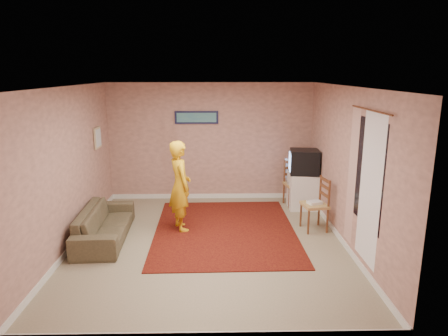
{
  "coord_description": "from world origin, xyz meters",
  "views": [
    {
      "loc": [
        0.13,
        -6.24,
        2.82
      ],
      "look_at": [
        0.26,
        0.6,
        1.17
      ],
      "focal_mm": 32.0,
      "sensor_mm": 36.0,
      "label": 1
    }
  ],
  "objects_px": {
    "person": "(180,186)",
    "sofa": "(105,224)",
    "chair_b": "(315,199)",
    "chair_a": "(295,179)",
    "crt_tv": "(304,162)",
    "tv_cabinet": "(303,191)"
  },
  "relations": [
    {
      "from": "person",
      "to": "sofa",
      "type": "bearing_deg",
      "value": 85.16
    },
    {
      "from": "tv_cabinet",
      "to": "person",
      "type": "bearing_deg",
      "value": -155.5
    },
    {
      "from": "tv_cabinet",
      "to": "person",
      "type": "distance_m",
      "value": 2.76
    },
    {
      "from": "tv_cabinet",
      "to": "sofa",
      "type": "height_order",
      "value": "tv_cabinet"
    },
    {
      "from": "chair_a",
      "to": "person",
      "type": "xyz_separation_m",
      "value": [
        -2.35,
        -1.3,
        0.23
      ]
    },
    {
      "from": "person",
      "to": "tv_cabinet",
      "type": "bearing_deg",
      "value": -88.26
    },
    {
      "from": "crt_tv",
      "to": "chair_a",
      "type": "xyz_separation_m",
      "value": [
        -0.13,
        0.17,
        -0.41
      ]
    },
    {
      "from": "crt_tv",
      "to": "chair_a",
      "type": "bearing_deg",
      "value": 133.51
    },
    {
      "from": "crt_tv",
      "to": "person",
      "type": "relative_size",
      "value": 0.39
    },
    {
      "from": "crt_tv",
      "to": "chair_a",
      "type": "height_order",
      "value": "crt_tv"
    },
    {
      "from": "chair_b",
      "to": "sofa",
      "type": "height_order",
      "value": "chair_b"
    },
    {
      "from": "chair_a",
      "to": "crt_tv",
      "type": "bearing_deg",
      "value": -62.77
    },
    {
      "from": "tv_cabinet",
      "to": "sofa",
      "type": "bearing_deg",
      "value": -157.67
    },
    {
      "from": "crt_tv",
      "to": "chair_b",
      "type": "relative_size",
      "value": 1.22
    },
    {
      "from": "crt_tv",
      "to": "tv_cabinet",
      "type": "bearing_deg",
      "value": 0.0
    },
    {
      "from": "tv_cabinet",
      "to": "crt_tv",
      "type": "relative_size",
      "value": 1.17
    },
    {
      "from": "crt_tv",
      "to": "sofa",
      "type": "distance_m",
      "value": 4.11
    },
    {
      "from": "tv_cabinet",
      "to": "person",
      "type": "xyz_separation_m",
      "value": [
        -2.48,
        -1.13,
        0.45
      ]
    },
    {
      "from": "chair_a",
      "to": "sofa",
      "type": "relative_size",
      "value": 0.28
    },
    {
      "from": "person",
      "to": "chair_b",
      "type": "bearing_deg",
      "value": -114.54
    },
    {
      "from": "crt_tv",
      "to": "chair_b",
      "type": "height_order",
      "value": "crt_tv"
    },
    {
      "from": "chair_a",
      "to": "chair_b",
      "type": "xyz_separation_m",
      "value": [
        0.08,
        -1.37,
        0.0
      ]
    }
  ]
}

